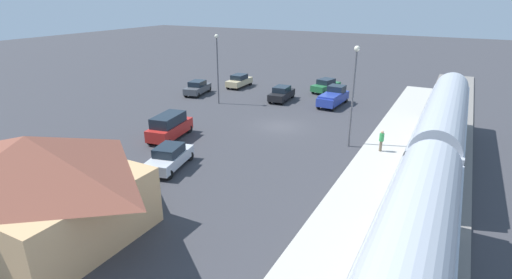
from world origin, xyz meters
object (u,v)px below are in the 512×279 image
object	(u,v)px
light_pole_lot_center	(217,61)
light_pole_near_platform	(354,86)
sedan_charcoal	(197,88)
sedan_silver	(169,157)
pedestrian_on_platform	(381,139)
station_building	(34,183)
sedan_tan	(239,81)
sedan_black	(282,94)
suv_red	(169,126)
pickup_blue	(333,97)
sedan_green	(326,85)

from	to	relation	value
light_pole_lot_center	light_pole_near_platform	bearing A→B (deg)	159.35
sedan_charcoal	sedan_silver	bearing A→B (deg)	120.86
pedestrian_on_platform	station_building	bearing A→B (deg)	54.23
sedan_tan	sedan_black	bearing A→B (deg)	153.98
sedan_black	sedan_charcoal	size ratio (longest dim) A/B	0.97
station_building	pedestrian_on_platform	world-z (taller)	station_building
light_pole_lot_center	sedan_charcoal	bearing A→B (deg)	-27.25
sedan_charcoal	suv_red	bearing A→B (deg)	117.45
suv_red	sedan_charcoal	distance (m)	16.27
station_building	suv_red	distance (m)	14.79
station_building	sedan_black	size ratio (longest dim) A/B	2.37
sedan_black	light_pole_near_platform	size ratio (longest dim) A/B	0.56
sedan_silver	light_pole_lot_center	xyz separation A→B (m)	(6.78, -16.88, 4.05)
station_building	sedan_silver	distance (m)	9.66
pickup_blue	sedan_tan	bearing A→B (deg)	-12.41
light_pole_lot_center	pedestrian_on_platform	bearing A→B (deg)	160.43
sedan_silver	pickup_blue	world-z (taller)	pickup_blue
light_pole_near_platform	suv_red	bearing A→B (deg)	20.97
sedan_green	sedan_black	xyz separation A→B (m)	(3.25, 6.70, 0.00)
light_pole_near_platform	light_pole_lot_center	xyz separation A→B (m)	(17.11, -6.45, -0.22)
station_building	suv_red	world-z (taller)	station_building
sedan_charcoal	light_pole_lot_center	world-z (taller)	light_pole_lot_center
station_building	pedestrian_on_platform	xyz separation A→B (m)	(-13.88, -19.27, -1.52)
sedan_green	pickup_blue	bearing A→B (deg)	115.91
sedan_black	sedan_silver	size ratio (longest dim) A/B	0.96
pedestrian_on_platform	light_pole_near_platform	distance (m)	4.75
sedan_green	suv_red	xyz separation A→B (m)	(6.49, 23.26, 0.27)
light_pole_near_platform	light_pole_lot_center	distance (m)	18.29
light_pole_lot_center	sedan_silver	bearing A→B (deg)	111.87
pedestrian_on_platform	sedan_tan	world-z (taller)	pedestrian_on_platform
sedan_tan	light_pole_near_platform	distance (m)	24.86
pickup_blue	light_pole_near_platform	size ratio (longest dim) A/B	0.67
suv_red	sedan_charcoal	world-z (taller)	suv_red
pickup_blue	light_pole_near_platform	distance (m)	13.57
sedan_tan	light_pole_near_platform	xyz separation A→B (m)	(-19.33, 15.03, 4.28)
light_pole_near_platform	pickup_blue	bearing A→B (deg)	-66.92
sedan_green	sedan_silver	distance (m)	28.28
sedan_tan	suv_red	size ratio (longest dim) A/B	0.88
sedan_tan	light_pole_lot_center	bearing A→B (deg)	104.53
pedestrian_on_platform	light_pole_near_platform	xyz separation A→B (m)	(2.68, -0.59, 3.88)
sedan_green	sedan_charcoal	distance (m)	16.54
station_building	sedan_black	distance (m)	30.96
sedan_silver	station_building	bearing A→B (deg)	84.75
pedestrian_on_platform	pickup_blue	distance (m)	14.69
pedestrian_on_platform	sedan_charcoal	world-z (taller)	pedestrian_on_platform
sedan_black	sedan_tan	distance (m)	9.09
sedan_silver	sedan_charcoal	xyz separation A→B (m)	(11.56, -19.35, 0.00)
pickup_blue	light_pole_near_platform	bearing A→B (deg)	113.08
station_building	sedan_tan	size ratio (longest dim) A/B	2.41
sedan_black	light_pole_near_platform	bearing A→B (deg)	135.31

